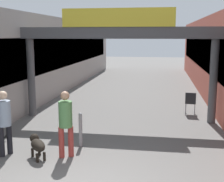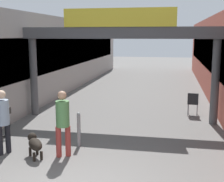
{
  "view_description": "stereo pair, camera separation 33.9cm",
  "coord_description": "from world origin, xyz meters",
  "px_view_note": "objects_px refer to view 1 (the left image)",
  "views": [
    {
      "loc": [
        1.55,
        -4.84,
        3.07
      ],
      "look_at": [
        0.0,
        4.89,
        1.3
      ],
      "focal_mm": 50.0,
      "sensor_mm": 36.0,
      "label": 1
    },
    {
      "loc": [
        1.88,
        -4.78,
        3.07
      ],
      "look_at": [
        0.0,
        4.89,
        1.3
      ],
      "focal_mm": 50.0,
      "sensor_mm": 36.0,
      "label": 2
    }
  ],
  "objects_px": {
    "pedestrian_with_dog": "(66,120)",
    "bollard_post_metal": "(81,129)",
    "pedestrian_companion": "(4,119)",
    "dog_on_leash": "(37,144)",
    "cafe_chair_black_nearer": "(190,101)"
  },
  "relations": [
    {
      "from": "bollard_post_metal",
      "to": "cafe_chair_black_nearer",
      "type": "distance_m",
      "value": 5.26
    },
    {
      "from": "pedestrian_with_dog",
      "to": "pedestrian_companion",
      "type": "distance_m",
      "value": 1.59
    },
    {
      "from": "bollard_post_metal",
      "to": "pedestrian_companion",
      "type": "bearing_deg",
      "value": -151.49
    },
    {
      "from": "pedestrian_with_dog",
      "to": "bollard_post_metal",
      "type": "height_order",
      "value": "pedestrian_with_dog"
    },
    {
      "from": "pedestrian_with_dog",
      "to": "cafe_chair_black_nearer",
      "type": "distance_m",
      "value": 6.02
    },
    {
      "from": "pedestrian_with_dog",
      "to": "cafe_chair_black_nearer",
      "type": "bearing_deg",
      "value": 54.48
    },
    {
      "from": "pedestrian_companion",
      "to": "dog_on_leash",
      "type": "bearing_deg",
      "value": -3.62
    },
    {
      "from": "pedestrian_with_dog",
      "to": "bollard_post_metal",
      "type": "distance_m",
      "value": 0.97
    },
    {
      "from": "pedestrian_companion",
      "to": "dog_on_leash",
      "type": "xyz_separation_m",
      "value": [
        0.88,
        -0.06,
        -0.61
      ]
    },
    {
      "from": "pedestrian_with_dog",
      "to": "pedestrian_companion",
      "type": "bearing_deg",
      "value": -175.39
    },
    {
      "from": "dog_on_leash",
      "to": "cafe_chair_black_nearer",
      "type": "relative_size",
      "value": 0.86
    },
    {
      "from": "pedestrian_with_dog",
      "to": "dog_on_leash",
      "type": "xyz_separation_m",
      "value": [
        -0.7,
        -0.18,
        -0.62
      ]
    },
    {
      "from": "dog_on_leash",
      "to": "bollard_post_metal",
      "type": "relative_size",
      "value": 0.79
    },
    {
      "from": "pedestrian_with_dog",
      "to": "bollard_post_metal",
      "type": "relative_size",
      "value": 1.77
    },
    {
      "from": "dog_on_leash",
      "to": "cafe_chair_black_nearer",
      "type": "xyz_separation_m",
      "value": [
        4.19,
        5.07,
        0.18
      ]
    }
  ]
}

